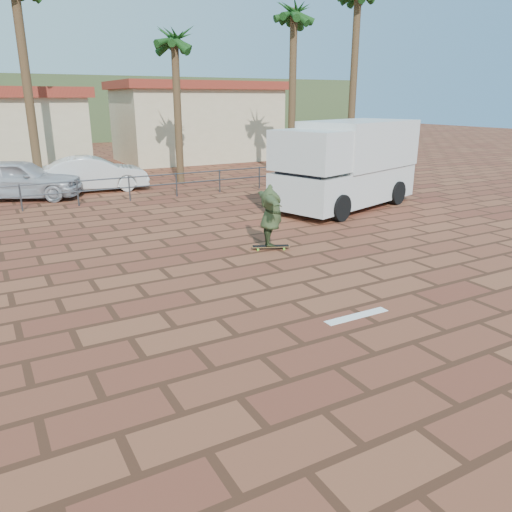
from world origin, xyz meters
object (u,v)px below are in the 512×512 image
at_px(longboard, 271,246).
at_px(car_silver, 19,179).
at_px(car_white, 93,174).
at_px(skateboarder, 271,216).
at_px(campervan, 347,163).

distance_m(longboard, car_silver, 12.39).
distance_m(car_silver, car_white, 3.08).
xyz_separation_m(longboard, car_silver, (-5.31, 11.18, 0.74)).
distance_m(skateboarder, campervan, 6.46).
relative_size(campervan, car_silver, 1.37).
height_order(skateboarder, car_silver, skateboarder).
bearing_deg(campervan, skateboarder, -164.39).
bearing_deg(car_silver, campervan, -101.31).
relative_size(skateboarder, campervan, 0.32).
bearing_deg(longboard, campervan, 57.37).
xyz_separation_m(campervan, car_silver, (-10.68, 7.67, -0.85)).
bearing_deg(car_white, car_silver, 105.58).
height_order(longboard, skateboarder, skateboarder).
bearing_deg(car_silver, skateboarder, -130.23).
height_order(longboard, campervan, campervan).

